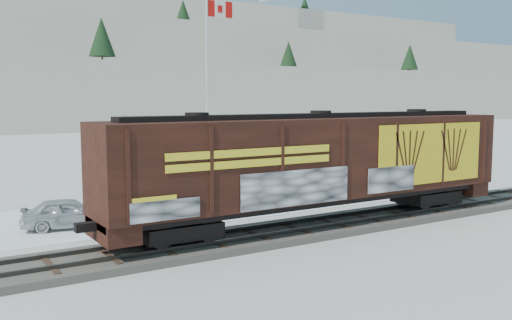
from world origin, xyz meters
TOP-DOWN VIEW (x-y plane):
  - ground at (0.00, 0.00)m, footprint 500.00×500.00m
  - rail_track at (0.00, 0.00)m, footprint 50.00×3.40m
  - parking_strip at (0.00, 7.50)m, footprint 40.00×8.00m
  - hopper_railcar at (3.44, -0.01)m, footprint 19.70×3.06m
  - flagpole at (4.77, 12.94)m, footprint 2.30×0.90m
  - car_silver at (-5.82, 6.09)m, footprint 4.27×2.45m
  - car_white at (1.30, 6.20)m, footprint 4.71×2.46m
  - car_dark at (10.11, 6.94)m, footprint 5.19×2.70m

SIDE VIEW (x-z plane):
  - ground at x=0.00m, z-range 0.00..0.00m
  - parking_strip at x=0.00m, z-range 0.00..0.03m
  - rail_track at x=0.00m, z-range -0.07..0.36m
  - car_silver at x=-5.82m, z-range 0.03..1.40m
  - car_dark at x=10.11m, z-range 0.03..1.47m
  - car_white at x=1.30m, z-range 0.03..1.51m
  - hopper_railcar at x=3.44m, z-range 0.70..5.39m
  - flagpole at x=4.77m, z-range -1.53..10.49m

